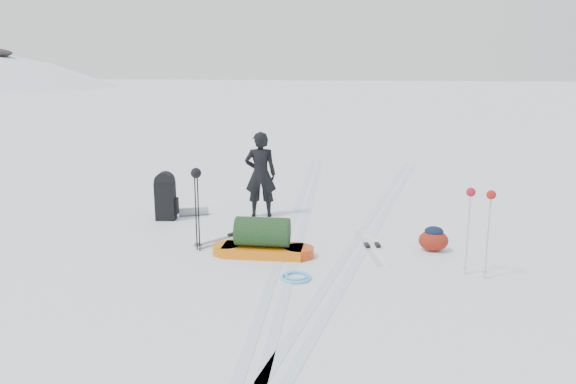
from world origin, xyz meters
name	(u,v)px	position (x,y,z in m)	size (l,w,h in m)	color
ground	(290,248)	(0.00, 0.00, 0.00)	(200.00, 200.00, 0.00)	white
ski_tracks	(331,234)	(0.61, 0.88, 0.00)	(3.38, 17.97, 0.01)	silver
skier	(260,174)	(-0.94, 1.93, 0.88)	(0.64, 0.42, 1.76)	black
pulk_sled	(263,241)	(-0.38, -0.47, 0.25)	(1.71, 0.60, 0.65)	orange
expedition_rucksack	(169,197)	(-2.72, 1.38, 0.45)	(0.97, 0.76, 0.98)	black
ski_poles_black	(196,183)	(-1.50, -0.40, 1.16)	(0.18, 0.18, 1.42)	black
ski_poles_silver	(480,204)	(2.92, -0.85, 1.11)	(0.40, 0.26, 1.33)	silver
touring_skis_grey	(235,236)	(-1.09, 0.42, 0.01)	(1.16, 1.51, 0.06)	gray
touring_skis_white	(372,247)	(1.39, 0.25, 0.02)	(0.72, 1.85, 0.07)	silver
rope_coil	(296,277)	(0.32, -1.38, 0.03)	(0.57, 0.57, 0.06)	#60B8EB
small_daypack	(434,239)	(2.40, 0.26, 0.21)	(0.61, 0.55, 0.42)	maroon
thermos_pair	(249,228)	(-0.86, 0.56, 0.14)	(0.24, 0.24, 0.30)	slate
stuff_sack	(279,245)	(-0.16, -0.23, 0.11)	(0.42, 0.37, 0.22)	black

